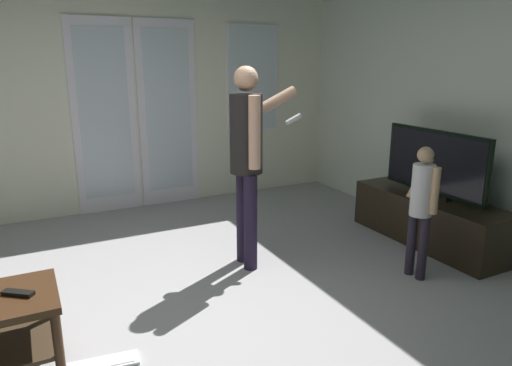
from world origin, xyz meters
The scene contains 9 objects.
ground_plane centered at (0.00, 0.00, -0.01)m, with size 6.13×5.57×0.02m, color #9A9798.
wall_back_with_doors centered at (0.09, 2.75, 1.35)m, with size 6.13×0.09×2.77m.
wall_right_plain centered at (3.04, 0.00, 1.37)m, with size 0.06×5.57×2.74m.
tv_stand centered at (2.67, 0.38, 0.22)m, with size 0.50×1.53×0.44m.
flat_screen_tv centered at (2.67, 0.39, 0.76)m, with size 0.08×1.12×0.61m.
person_adult centered at (0.96, 0.71, 0.97)m, with size 0.71×0.44×1.62m.
person_child centered at (2.03, -0.09, 0.62)m, with size 0.34×0.30×1.04m.
loose_keyboard centered at (-0.39, -0.13, 0.01)m, with size 0.45×0.18×0.02m.
tv_remote_black centered at (-0.74, 0.00, 0.48)m, with size 0.17×0.05×0.02m, color black.
Camera 1 is at (-0.62, -2.54, 1.66)m, focal length 32.69 mm.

